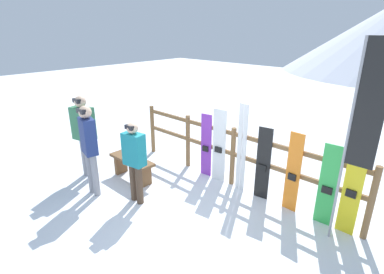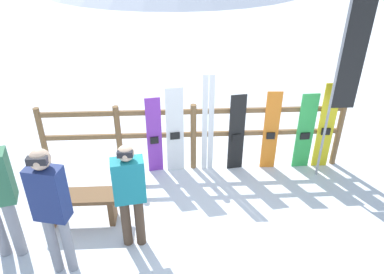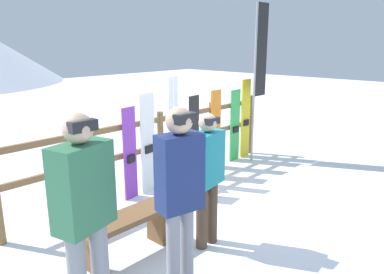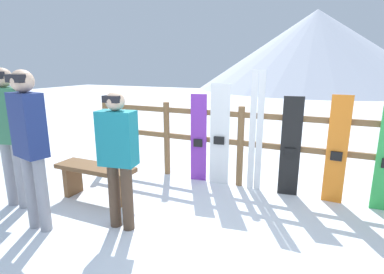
{
  "view_description": "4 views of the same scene",
  "coord_description": "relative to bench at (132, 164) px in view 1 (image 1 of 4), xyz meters",
  "views": [
    {
      "loc": [
        3.21,
        -3.03,
        3.11
      ],
      "look_at": [
        -0.49,
        0.93,
        1.1
      ],
      "focal_mm": 28.0,
      "sensor_mm": 36.0,
      "label": 1
    },
    {
      "loc": [
        -0.31,
        -3.9,
        3.85
      ],
      "look_at": [
        -0.06,
        0.93,
        1.03
      ],
      "focal_mm": 35.0,
      "sensor_mm": 36.0,
      "label": 2
    },
    {
      "loc": [
        -3.9,
        -2.71,
        2.3
      ],
      "look_at": [
        -0.13,
        0.81,
        0.99
      ],
      "focal_mm": 35.0,
      "sensor_mm": 36.0,
      "label": 3
    },
    {
      "loc": [
        1.11,
        -2.68,
        1.83
      ],
      "look_at": [
        -0.45,
        0.82,
        0.9
      ],
      "focal_mm": 28.0,
      "sensor_mm": 36.0,
      "label": 4
    }
  ],
  "objects": [
    {
      "name": "snowboard_white",
      "position": [
        1.37,
        1.24,
        0.43
      ],
      "size": [
        0.3,
        0.08,
        1.57
      ],
      "color": "white",
      "rests_on": "ground"
    },
    {
      "name": "snowboard_green",
      "position": [
        3.59,
        1.24,
        0.35
      ],
      "size": [
        0.3,
        0.06,
        1.41
      ],
      "color": "green",
      "rests_on": "ground"
    },
    {
      "name": "person_navy",
      "position": [
        -0.06,
        -0.87,
        0.71
      ],
      "size": [
        0.43,
        0.3,
        1.78
      ],
      "color": "gray",
      "rests_on": "ground"
    },
    {
      "name": "fence",
      "position": [
        1.68,
        1.3,
        0.38
      ],
      "size": [
        5.17,
        0.1,
        1.23
      ],
      "color": "brown",
      "rests_on": "ground"
    },
    {
      "name": "ground_plane",
      "position": [
        1.68,
        -0.32,
        -0.35
      ],
      "size": [
        40.0,
        40.0,
        0.0
      ],
      "primitive_type": "plane",
      "color": "white"
    },
    {
      "name": "snowboard_yellow",
      "position": [
        3.94,
        1.24,
        0.44
      ],
      "size": [
        0.27,
        0.06,
        1.59
      ],
      "color": "yellow",
      "rests_on": "ground"
    },
    {
      "name": "snowboard_orange",
      "position": [
        3.0,
        1.24,
        0.38
      ],
      "size": [
        0.26,
        0.06,
        1.46
      ],
      "color": "orange",
      "rests_on": "ground"
    },
    {
      "name": "person_plaid_green",
      "position": [
        -0.82,
        -0.57,
        0.69
      ],
      "size": [
        0.52,
        0.36,
        1.8
      ],
      "color": "gray",
      "rests_on": "ground"
    },
    {
      "name": "rental_flag",
      "position": [
        3.93,
        0.97,
        1.54
      ],
      "size": [
        0.4,
        0.04,
        3.01
      ],
      "color": "#99999E",
      "rests_on": "ground"
    },
    {
      "name": "ski_pair_white",
      "position": [
        1.92,
        1.24,
        0.54
      ],
      "size": [
        0.19,
        0.02,
        1.77
      ],
      "color": "white",
      "rests_on": "ground"
    },
    {
      "name": "bench",
      "position": [
        0.0,
        0.0,
        0.0
      ],
      "size": [
        1.14,
        0.36,
        0.49
      ],
      "color": "brown",
      "rests_on": "ground"
    },
    {
      "name": "snowboard_black_stripe",
      "position": [
        2.41,
        1.24,
        0.36
      ],
      "size": [
        0.27,
        0.08,
        1.42
      ],
      "color": "black",
      "rests_on": "ground"
    },
    {
      "name": "snowboard_purple",
      "position": [
        1.02,
        1.24,
        0.34
      ],
      "size": [
        0.25,
        0.08,
        1.4
      ],
      "color": "purple",
      "rests_on": "ground"
    },
    {
      "name": "person_teal",
      "position": [
        0.78,
        -0.47,
        0.56
      ],
      "size": [
        0.43,
        0.28,
        1.56
      ],
      "color": "#4C3828",
      "rests_on": "ground"
    }
  ]
}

